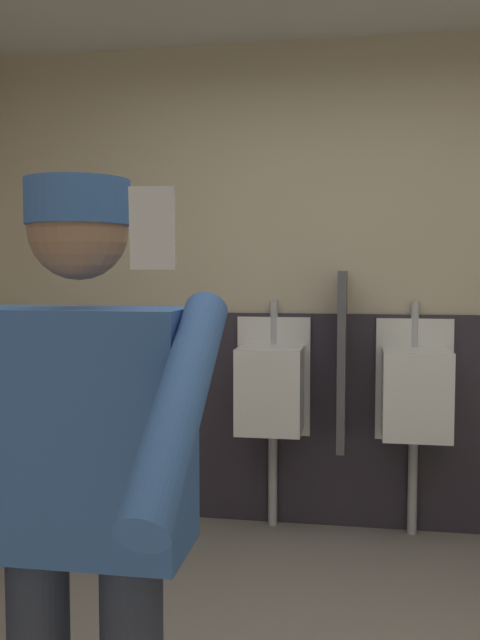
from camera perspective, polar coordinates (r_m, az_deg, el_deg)
name	(u,v)px	position (r m, az deg, el deg)	size (l,w,h in m)	color
wall_back	(341,286)	(3.85, 8.32, 2.78)	(4.66, 0.12, 2.64)	beige
wainscot_band_back	(339,420)	(3.86, 8.18, -8.20)	(4.06, 0.03, 1.17)	#2D2833
urinal_left	(271,388)	(3.71, 2.57, -5.63)	(0.40, 0.34, 1.24)	white
urinal_middle	(416,392)	(3.69, 14.27, -5.78)	(0.40, 0.34, 1.24)	white
privacy_divider_panel	(342,359)	(3.58, 8.41, -3.20)	(0.04, 0.40, 0.90)	#4C4C51
person	(81,481)	(1.59, -13.01, -12.83)	(0.69, 0.60, 1.59)	#2D3342
cell_phone	(153,228)	(0.94, -7.21, 7.52)	(0.06, 0.02, 0.11)	silver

